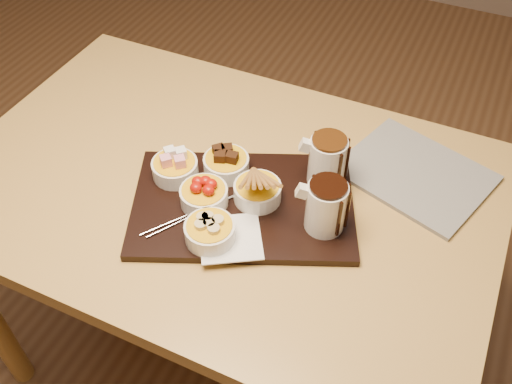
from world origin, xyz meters
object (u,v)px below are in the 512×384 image
at_px(bowl_strawberries, 204,196).
at_px(pitcher_milk_chocolate, 327,161).
at_px(serving_board, 243,204).
at_px(dining_table, 223,211).
at_px(pitcher_dark_chocolate, 326,207).
at_px(newspaper, 415,174).

xyz_separation_m(bowl_strawberries, pitcher_milk_chocolate, (0.20, 0.17, 0.04)).
relative_size(serving_board, bowl_strawberries, 4.60).
xyz_separation_m(serving_board, pitcher_milk_chocolate, (0.13, 0.13, 0.06)).
bearing_deg(dining_table, serving_board, -32.61).
bearing_deg(bowl_strawberries, pitcher_milk_chocolate, 39.61).
xyz_separation_m(serving_board, pitcher_dark_chocolate, (0.18, 0.01, 0.06)).
height_order(bowl_strawberries, pitcher_milk_chocolate, pitcher_milk_chocolate).
bearing_deg(newspaper, pitcher_dark_chocolate, -100.95).
xyz_separation_m(pitcher_dark_chocolate, pitcher_milk_chocolate, (-0.04, 0.12, 0.00)).
xyz_separation_m(dining_table, serving_board, (0.08, -0.05, 0.11)).
bearing_deg(newspaper, bowl_strawberries, -125.13).
bearing_deg(pitcher_milk_chocolate, pitcher_dark_chocolate, -94.40).
bearing_deg(pitcher_dark_chocolate, dining_table, 147.96).
bearing_deg(bowl_strawberries, newspaper, 36.87).
bearing_deg(serving_board, newspaper, 15.69).
height_order(serving_board, pitcher_dark_chocolate, pitcher_dark_chocolate).
relative_size(serving_board, pitcher_milk_chocolate, 4.21).
distance_m(pitcher_dark_chocolate, newspaper, 0.28).
bearing_deg(pitcher_milk_chocolate, bowl_strawberries, -163.61).
xyz_separation_m(dining_table, newspaper, (0.38, 0.20, 0.10)).
bearing_deg(pitcher_dark_chocolate, newspaper, 37.83).
height_order(pitcher_dark_chocolate, newspaper, pitcher_dark_chocolate).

